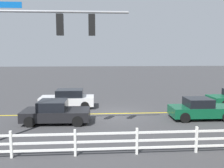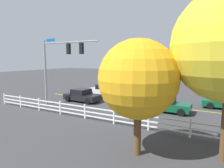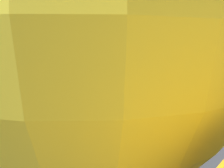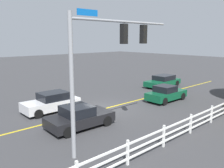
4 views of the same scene
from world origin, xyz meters
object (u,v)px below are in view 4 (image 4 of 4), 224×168
Objects in this scene: car_0 at (163,81)px; car_1 at (79,117)px; car_3 at (52,102)px; car_2 at (166,94)px.

car_1 is at bearing 14.01° from car_0.
car_3 is (-0.33, -4.10, 0.05)m from car_1.
car_3 is (13.88, -0.05, 0.06)m from car_0.
car_3 reaches higher than car_2.
car_0 is 6.28m from car_2.
car_0 is 14.78m from car_1.
car_1 is at bearing 85.78° from car_3.
car_0 is at bearing 38.78° from car_2.
car_1 reaches higher than car_0.
car_1 is 1.04× the size of car_2.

